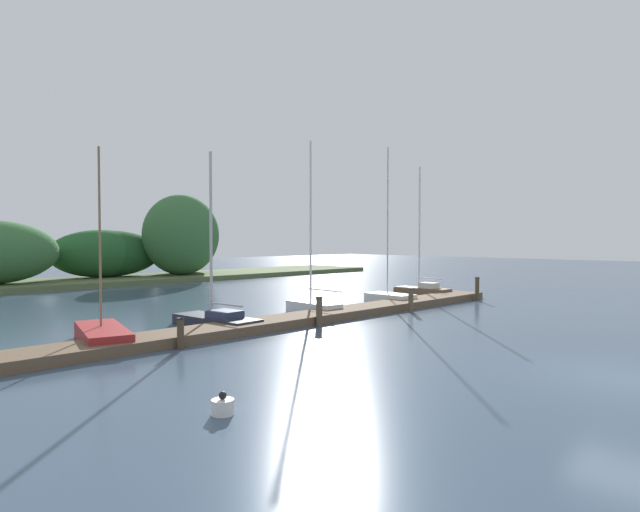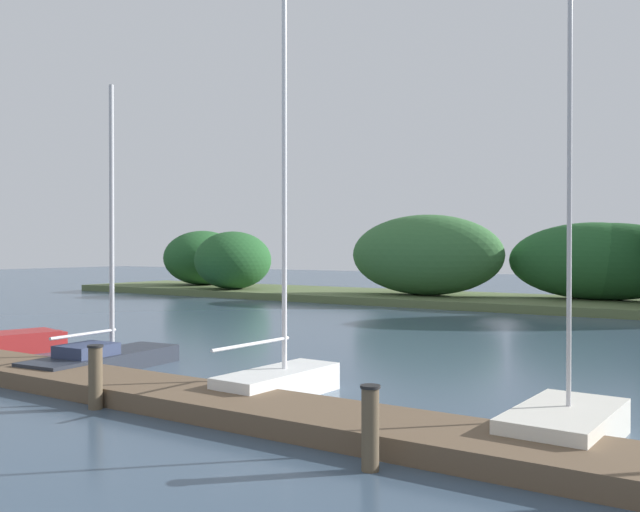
{
  "view_description": "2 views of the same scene",
  "coord_description": "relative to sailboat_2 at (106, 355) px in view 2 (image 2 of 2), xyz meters",
  "views": [
    {
      "loc": [
        -14.58,
        -3.82,
        3.5
      ],
      "look_at": [
        2.52,
        13.24,
        2.73
      ],
      "focal_mm": 29.43,
      "sensor_mm": 36.0,
      "label": 1
    },
    {
      "loc": [
        10.78,
        2.85,
        2.98
      ],
      "look_at": [
        4.08,
        12.97,
        2.84
      ],
      "focal_mm": 38.48,
      "sensor_mm": 36.0,
      "label": 2
    }
  ],
  "objects": [
    {
      "name": "dock_pier",
      "position": [
        2.8,
        -1.74,
        -0.18
      ],
      "size": [
        28.42,
        1.8,
        0.35
      ],
      "color": "brown",
      "rests_on": "ground"
    },
    {
      "name": "far_shore",
      "position": [
        3.04,
        24.16,
        2.21
      ],
      "size": [
        59.71,
        8.8,
        7.4
      ],
      "color": "#56663D",
      "rests_on": "ground"
    },
    {
      "name": "sailboat_2",
      "position": [
        0.0,
        0.0,
        0.0
      ],
      "size": [
        1.69,
        4.44,
        7.0
      ],
      "rotation": [
        0.0,
        0.0,
        1.66
      ],
      "color": "#232833",
      "rests_on": "ground"
    },
    {
      "name": "sailboat_3",
      "position": [
        5.38,
        -0.04,
        0.08
      ],
      "size": [
        1.15,
        3.51,
        8.12
      ],
      "rotation": [
        0.0,
        0.0,
        1.54
      ],
      "color": "white",
      "rests_on": "ground"
    },
    {
      "name": "sailboat_4",
      "position": [
        10.98,
        -0.27,
        -0.0
      ],
      "size": [
        1.42,
        2.86,
        8.48
      ],
      "rotation": [
        0.0,
        0.0,
        1.53
      ],
      "color": "silver",
      "rests_on": "ground"
    },
    {
      "name": "mooring_piling_2",
      "position": [
        3.13,
        -2.79,
        0.24
      ],
      "size": [
        0.29,
        0.29,
        1.19
      ],
      "color": "brown",
      "rests_on": "ground"
    },
    {
      "name": "mooring_piling_3",
      "position": [
        9.1,
        -3.06,
        0.22
      ],
      "size": [
        0.27,
        0.27,
        1.15
      ],
      "color": "brown",
      "rests_on": "ground"
    }
  ]
}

